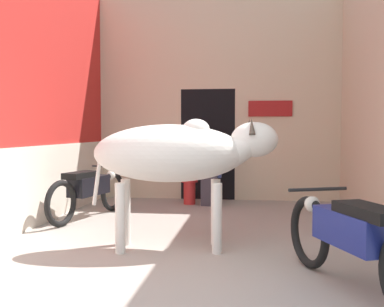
# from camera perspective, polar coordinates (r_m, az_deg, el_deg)

# --- Properties ---
(ground_plane) EXTENTS (30.00, 30.00, 0.00)m
(ground_plane) POSITION_cam_1_polar(r_m,az_deg,el_deg) (3.59, -3.46, -18.73)
(ground_plane) COLOR #9E9389
(wall_left_shopfront) EXTENTS (0.25, 5.28, 3.97)m
(wall_left_shopfront) POSITION_cam_1_polar(r_m,az_deg,el_deg) (6.65, -19.70, 7.90)
(wall_left_shopfront) COLOR red
(wall_left_shopfront) RESTS_ON ground_plane
(wall_back_with_doorway) EXTENTS (4.58, 0.93, 3.97)m
(wall_back_with_doorway) POSITION_cam_1_polar(r_m,az_deg,el_deg) (8.83, 2.94, 5.27)
(wall_back_with_doorway) COLOR beige
(wall_back_with_doorway) RESTS_ON ground_plane
(cow) EXTENTS (2.09, 0.86, 1.47)m
(cow) POSITION_cam_1_polar(r_m,az_deg,el_deg) (4.97, -1.69, -0.08)
(cow) COLOR silver
(cow) RESTS_ON ground_plane
(motorcycle_near) EXTENTS (0.89, 2.01, 0.80)m
(motorcycle_near) POSITION_cam_1_polar(r_m,az_deg,el_deg) (3.90, 19.67, -10.04)
(motorcycle_near) COLOR black
(motorcycle_near) RESTS_ON ground_plane
(motorcycle_far) EXTENTS (0.70, 1.93, 0.76)m
(motorcycle_far) POSITION_cam_1_polar(r_m,az_deg,el_deg) (6.96, -12.95, -4.49)
(motorcycle_far) COLOR black
(motorcycle_far) RESTS_ON ground_plane
(shopkeeper_seated) EXTENTS (0.41, 0.34, 1.28)m
(shopkeeper_seated) POSITION_cam_1_polar(r_m,az_deg,el_deg) (7.99, 2.27, -1.76)
(shopkeeper_seated) COLOR #3D3842
(shopkeeper_seated) RESTS_ON ground_plane
(plastic_stool) EXTENTS (0.30, 0.30, 0.43)m
(plastic_stool) POSITION_cam_1_polar(r_m,az_deg,el_deg) (8.10, -0.32, -4.80)
(plastic_stool) COLOR red
(plastic_stool) RESTS_ON ground_plane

